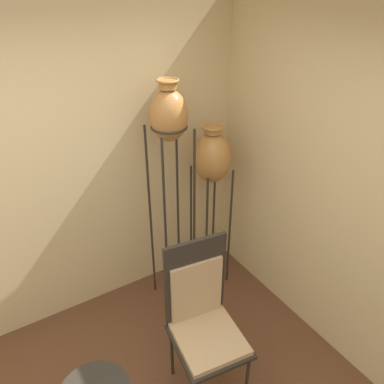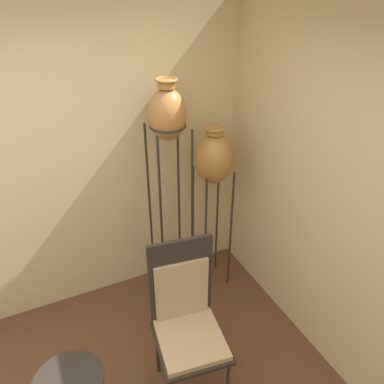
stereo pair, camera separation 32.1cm
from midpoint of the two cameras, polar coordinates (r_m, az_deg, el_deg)
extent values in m
cube|color=#D1B784|center=(3.11, -19.76, 2.90)|extent=(7.54, 0.06, 2.70)
cylinder|color=#28231E|center=(3.10, -1.65, -6.19)|extent=(0.02, 0.02, 1.70)
cylinder|color=#28231E|center=(3.20, 2.90, -4.93)|extent=(0.02, 0.02, 1.70)
cylinder|color=#28231E|center=(3.31, -3.61, -3.63)|extent=(0.02, 0.02, 1.70)
cylinder|color=#28231E|center=(3.40, 0.71, -2.53)|extent=(0.02, 0.02, 1.70)
torus|color=#28231E|center=(2.86, -0.48, 9.95)|extent=(0.28, 0.28, 0.02)
ellipsoid|color=#A87038|center=(2.83, -0.48, 11.64)|extent=(0.29, 0.29, 0.39)
cylinder|color=#A87038|center=(2.77, -0.50, 16.11)|extent=(0.13, 0.13, 0.06)
torus|color=#A87038|center=(2.76, -0.51, 16.70)|extent=(0.17, 0.17, 0.02)
cylinder|color=#28231E|center=(3.40, 4.80, -7.39)|extent=(0.02, 0.02, 1.24)
cylinder|color=#28231E|center=(3.51, 8.54, -6.22)|extent=(0.02, 0.02, 1.24)
cylinder|color=#28231E|center=(3.58, 2.72, -5.11)|extent=(0.02, 0.02, 1.24)
cylinder|color=#28231E|center=(3.69, 6.33, -4.08)|extent=(0.02, 0.02, 1.24)
torus|color=#28231E|center=(3.22, 6.14, 3.36)|extent=(0.27, 0.27, 0.02)
ellipsoid|color=#A87038|center=(3.18, 6.23, 4.99)|extent=(0.32, 0.32, 0.45)
cylinder|color=#A87038|center=(3.08, 6.49, 9.20)|extent=(0.15, 0.15, 0.05)
torus|color=#A87038|center=(3.07, 6.52, 9.64)|extent=(0.19, 0.19, 0.02)
cylinder|color=#28231E|center=(3.04, -2.05, -23.04)|extent=(0.02, 0.02, 0.49)
cylinder|color=#28231E|center=(3.13, 5.46, -21.20)|extent=(0.02, 0.02, 0.49)
cube|color=#28231E|center=(2.76, 3.41, -22.06)|extent=(0.53, 0.55, 0.03)
cube|color=tan|center=(2.73, 3.43, -21.60)|extent=(0.49, 0.50, 0.04)
cube|color=#28231E|center=(2.63, 1.84, -13.47)|extent=(0.44, 0.09, 0.69)
cube|color=tan|center=(2.66, 2.01, -14.93)|extent=(0.38, 0.07, 0.48)
cylinder|color=#28231E|center=(2.51, -14.58, -26.35)|extent=(0.42, 0.42, 0.02)
camera|label=1|loc=(0.16, -87.14, 1.65)|focal=35.00mm
camera|label=2|loc=(0.16, 92.86, -1.65)|focal=35.00mm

